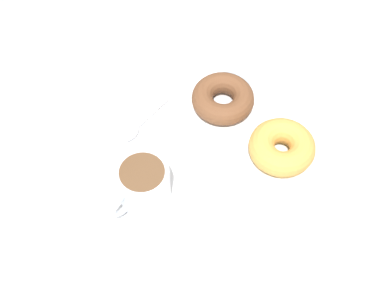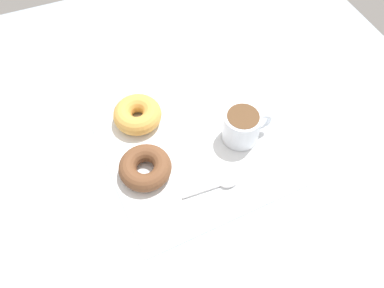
{
  "view_description": "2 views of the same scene",
  "coord_description": "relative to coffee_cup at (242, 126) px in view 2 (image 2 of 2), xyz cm",
  "views": [
    {
      "loc": [
        -37.6,
        -28.0,
        70.27
      ],
      "look_at": [
        -0.86,
        -0.03,
        2.3
      ],
      "focal_mm": 50.0,
      "sensor_mm": 36.0,
      "label": 1
    },
    {
      "loc": [
        14.76,
        38.7,
        64.66
      ],
      "look_at": [
        -0.86,
        -0.03,
        2.3
      ],
      "focal_mm": 35.0,
      "sensor_mm": 36.0,
      "label": 2
    }
  ],
  "objects": [
    {
      "name": "donut_near_cup",
      "position": [
        21.12,
        0.82,
        -1.82
      ],
      "size": [
        10.33,
        10.33,
        3.53
      ],
      "primitive_type": "torus",
      "color": "brown",
      "rests_on": "napkin"
    },
    {
      "name": "coffee_cup",
      "position": [
        0.0,
        0.0,
        0.0
      ],
      "size": [
        10.36,
        7.61,
        6.91
      ],
      "color": "silver",
      "rests_on": "napkin"
    },
    {
      "name": "ground_plane",
      "position": [
        11.57,
        -0.69,
        -4.89
      ],
      "size": [
        120.0,
        120.0,
        2.0
      ],
      "primitive_type": "cube",
      "color": "#99A8B7"
    },
    {
      "name": "donut_far",
      "position": [
        18.63,
        -12.04,
        -1.59
      ],
      "size": [
        10.29,
        10.29,
        3.99
      ],
      "primitive_type": "torus",
      "color": "gold",
      "rests_on": "napkin"
    },
    {
      "name": "spoon",
      "position": [
        8.39,
        9.09,
        -3.18
      ],
      "size": [
        11.23,
        2.53,
        0.9
      ],
      "color": "silver",
      "rests_on": "napkin"
    },
    {
      "name": "napkin",
      "position": [
        10.71,
        -0.72,
        -3.74
      ],
      "size": [
        35.76,
        35.76,
        0.3
      ],
      "primitive_type": "cube",
      "rotation": [
        0.0,
        0.0,
        0.06
      ],
      "color": "white",
      "rests_on": "ground_plane"
    }
  ]
}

